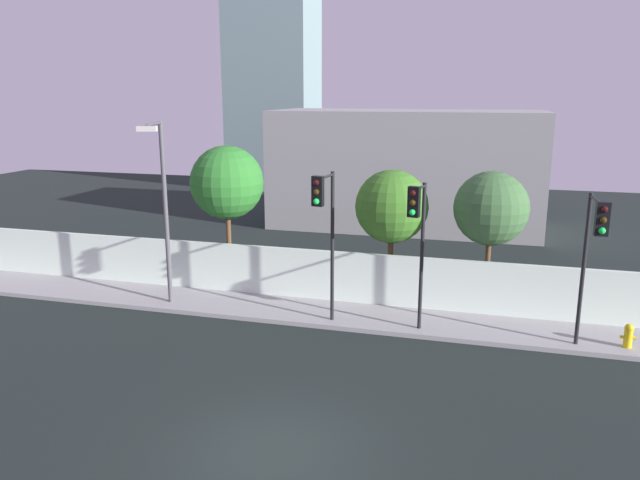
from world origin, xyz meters
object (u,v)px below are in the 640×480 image
at_px(fire_hydrant, 628,335).
at_px(roadside_tree_midleft, 392,207).
at_px(street_lamp_curbside, 163,198).
at_px(traffic_light_left, 593,241).
at_px(traffic_light_center, 325,217).
at_px(roadside_tree_leftmost, 227,183).
at_px(traffic_light_right, 418,227).
at_px(roadside_tree_midright, 491,209).

xyz_separation_m(fire_hydrant, roadside_tree_midleft, (-7.47, 2.62, 2.97)).
bearing_deg(street_lamp_curbside, traffic_light_left, -3.30).
distance_m(traffic_light_center, fire_hydrant, 9.58).
distance_m(roadside_tree_leftmost, roadside_tree_midleft, 6.31).
bearing_deg(traffic_light_right, traffic_light_left, -4.32).
height_order(fire_hydrant, roadside_tree_midright, roadside_tree_midright).
bearing_deg(roadside_tree_leftmost, street_lamp_curbside, -111.65).
xyz_separation_m(roadside_tree_midleft, roadside_tree_midright, (3.38, 0.00, 0.10)).
xyz_separation_m(traffic_light_left, street_lamp_curbside, (-13.49, 0.78, 0.44)).
distance_m(traffic_light_left, traffic_light_center, 7.64).
height_order(traffic_light_right, roadside_tree_midleft, roadside_tree_midleft).
height_order(traffic_light_left, street_lamp_curbside, street_lamp_curbside).
xyz_separation_m(street_lamp_curbside, fire_hydrant, (14.86, 0.19, -3.40)).
bearing_deg(traffic_light_left, fire_hydrant, 35.20).
distance_m(traffic_light_center, roadside_tree_leftmost, 5.83).
height_order(street_lamp_curbside, roadside_tree_midleft, street_lamp_curbside).
xyz_separation_m(traffic_light_right, roadside_tree_midleft, (-1.29, 3.22, -0.02)).
xyz_separation_m(street_lamp_curbside, roadside_tree_midleft, (7.39, 2.81, -0.43)).
distance_m(street_lamp_curbside, roadside_tree_midright, 11.13).
relative_size(fire_hydrant, roadside_tree_midleft, 0.15).
bearing_deg(traffic_light_center, fire_hydrant, 4.80).
bearing_deg(traffic_light_right, roadside_tree_leftmost, 156.93).
bearing_deg(roadside_tree_midleft, roadside_tree_leftmost, 180.00).
xyz_separation_m(traffic_light_right, street_lamp_curbside, (-8.68, 0.41, 0.40)).
height_order(traffic_light_right, roadside_tree_leftmost, roadside_tree_leftmost).
relative_size(traffic_light_left, traffic_light_center, 0.93).
distance_m(traffic_light_right, roadside_tree_midleft, 3.47).
bearing_deg(fire_hydrant, traffic_light_right, -174.43).
bearing_deg(street_lamp_curbside, roadside_tree_midleft, 20.80).
distance_m(traffic_light_left, roadside_tree_leftmost, 12.90).
bearing_deg(roadside_tree_leftmost, traffic_light_right, -23.07).
xyz_separation_m(traffic_light_center, roadside_tree_midright, (4.92, 3.38, -0.10)).
bearing_deg(roadside_tree_midright, traffic_light_left, -52.79).
distance_m(roadside_tree_midleft, roadside_tree_midright, 3.38).
relative_size(traffic_light_center, roadside_tree_midleft, 1.02).
bearing_deg(fire_hydrant, roadside_tree_leftmost, 169.21).
relative_size(traffic_light_right, fire_hydrant, 6.44).
xyz_separation_m(traffic_light_left, traffic_light_right, (-4.81, 0.36, 0.04)).
bearing_deg(fire_hydrant, street_lamp_curbside, -179.27).
distance_m(traffic_light_left, traffic_light_right, 4.83).
distance_m(fire_hydrant, roadside_tree_midright, 5.75).
height_order(roadside_tree_midleft, roadside_tree_midright, roadside_tree_midright).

